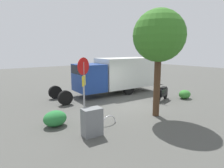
{
  "coord_description": "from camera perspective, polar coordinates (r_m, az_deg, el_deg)",
  "views": [
    {
      "loc": [
        7.51,
        8.27,
        3.34
      ],
      "look_at": [
        1.24,
        -0.02,
        1.47
      ],
      "focal_mm": 30.7,
      "sensor_mm": 36.0,
      "label": 1
    }
  ],
  "objects": [
    {
      "name": "ground_plane",
      "position": [
        11.66,
        4.97,
        -6.5
      ],
      "size": [
        60.0,
        60.0,
        0.0
      ],
      "primitive_type": "plane",
      "color": "#4B4B47"
    },
    {
      "name": "box_truck_near",
      "position": [
        14.66,
        0.88,
        3.12
      ],
      "size": [
        8.14,
        2.57,
        2.71
      ],
      "rotation": [
        0.0,
        0.0,
        -0.05
      ],
      "color": "black",
      "rests_on": "ground"
    },
    {
      "name": "motorcycle",
      "position": [
        13.15,
        14.78,
        -2.54
      ],
      "size": [
        1.76,
        0.77,
        1.2
      ],
      "rotation": [
        0.0,
        0.0,
        0.3
      ],
      "color": "black",
      "rests_on": "ground"
    },
    {
      "name": "stop_sign",
      "position": [
        8.48,
        -8.43,
        1.03
      ],
      "size": [
        0.71,
        0.33,
        3.01
      ],
      "color": "#9E9EA3",
      "rests_on": "ground"
    },
    {
      "name": "street_tree",
      "position": [
        9.71,
        13.81,
        13.53
      ],
      "size": [
        2.52,
        2.52,
        5.27
      ],
      "color": "#47301E",
      "rests_on": "ground"
    },
    {
      "name": "utility_cabinet",
      "position": [
        7.67,
        -5.98,
        -11.17
      ],
      "size": [
        0.8,
        0.55,
        1.11
      ],
      "primitive_type": "cube",
      "rotation": [
        0.0,
        0.0,
        -0.08
      ],
      "color": "slate",
      "rests_on": "ground"
    },
    {
      "name": "bike_rack_hoop",
      "position": [
        8.87,
        -1.04,
        -11.92
      ],
      "size": [
        0.85,
        0.1,
        0.85
      ],
      "primitive_type": "torus",
      "rotation": [
        1.57,
        0.0,
        0.06
      ],
      "color": "#B7B7BC",
      "rests_on": "ground"
    },
    {
      "name": "shrub_near_sign",
      "position": [
        8.93,
        -16.6,
        -9.82
      ],
      "size": [
        1.02,
        0.84,
        0.7
      ],
      "primitive_type": "ellipsoid",
      "color": "#297A39",
      "rests_on": "ground"
    },
    {
      "name": "shrub_mid_verge",
      "position": [
        14.16,
        20.82,
        -2.89
      ],
      "size": [
        0.88,
        0.72,
        0.6
      ],
      "primitive_type": "ellipsoid",
      "color": "#388232",
      "rests_on": "ground"
    }
  ]
}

